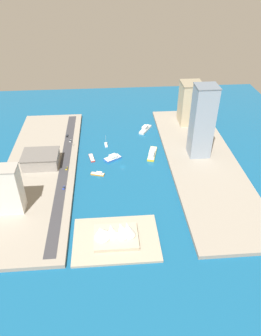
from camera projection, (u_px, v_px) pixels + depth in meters
The scene contains 22 objects.
ground_plane at pixel (123, 167), 319.57m from camera, with size 440.00×440.00×0.00m, color #145684.
quay_west at pixel (202, 162), 323.85m from camera, with size 70.00×240.00×3.49m, color gray.
quay_east at pixel (40, 169), 313.30m from camera, with size 70.00×240.00×3.49m, color gray.
peninsula_point at pixel (116, 239), 238.94m from camera, with size 64.57×46.75×2.00m, color #A89E89.
road_strip at pixel (64, 167), 313.79m from camera, with size 9.23×228.00×0.15m, color #38383D.
sailboat_small_white at pixel (106, 145), 353.76m from camera, with size 3.42×10.44×12.98m.
water_taxi_orange at pixel (98, 174), 307.87m from camera, with size 14.16×7.69×3.30m.
tugboat_red at pixel (92, 158), 331.34m from camera, with size 7.29×16.24×3.42m.
ferry_white_commuter at pixel (145, 129), 381.64m from camera, with size 17.51×23.68×6.61m.
ferry_yellow_fast at pixel (152, 154), 335.44m from camera, with size 14.17×29.36×6.99m.
catamaran_blue at pixel (113, 158), 330.40m from camera, with size 19.26×16.07×4.42m.
tower_tall_glass at pixel (202, 122), 312.32m from camera, with size 21.63×20.74×74.17m.
carpark_squat_concrete at pixel (41, 159), 313.13m from camera, with size 35.35×28.31×12.78m.
hotel_broad_white at pixel (4, 190), 250.69m from camera, with size 26.92×15.26×41.83m.
office_block_beige at pixel (190, 103), 379.52m from camera, with size 24.41×27.53×50.35m.
suv_black at pixel (67, 136), 363.52m from camera, with size 2.01×4.97×1.61m.
hatchback_blue at pixel (64, 188), 284.72m from camera, with size 2.00×4.39×1.66m.
van_white at pixel (70, 141), 353.97m from camera, with size 1.99×5.23×1.54m.
taxi_yellow_cab at pixel (67, 168), 309.63m from camera, with size 2.07×4.28×1.58m.
traffic_light_waterfront at pixel (73, 143), 343.82m from camera, with size 0.36×0.36×6.50m.
opera_landmark at pixel (115, 233), 234.72m from camera, with size 34.93×26.18×16.87m.
park_tree_cluster at pixel (202, 133), 357.26m from camera, with size 8.17×14.16×10.32m.
Camera 1 is at (12.81, 262.47, 182.03)m, focal length 33.84 mm.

